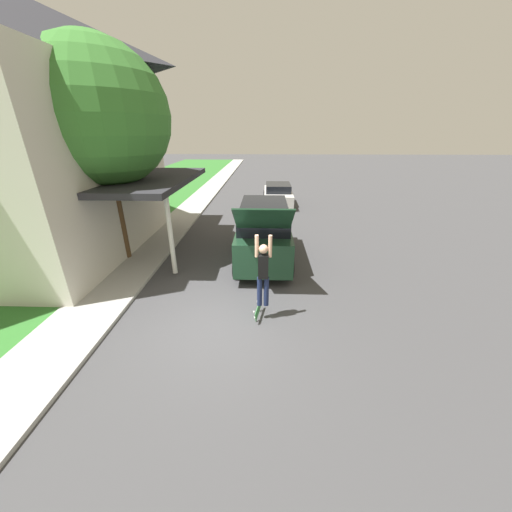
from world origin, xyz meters
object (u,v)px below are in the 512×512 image
suv_parked (264,231)px  car_down_street (278,194)px  skateboarder (263,271)px  skateboard (258,309)px  lawn_tree_near (99,116)px

suv_parked → car_down_street: (0.89, 9.27, -0.46)m
skateboarder → skateboard: 1.19m
lawn_tree_near → skateboarder: lawn_tree_near is taller
skateboard → suv_parked: bearing=88.3°
suv_parked → car_down_street: 9.33m
lawn_tree_near → suv_parked: 6.59m
suv_parked → skateboarder: 3.85m
lawn_tree_near → car_down_street: 12.07m
skateboarder → skateboard: skateboarder is taller
car_down_street → skateboarder: size_ratio=2.26×
car_down_street → skateboarder: bearing=-93.8°
skateboarder → skateboard: bearing=150.2°
lawn_tree_near → skateboarder: bearing=-34.8°
skateboard → skateboarder: bearing=-29.8°
skateboarder → skateboard: (-0.13, 0.07, -1.19)m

